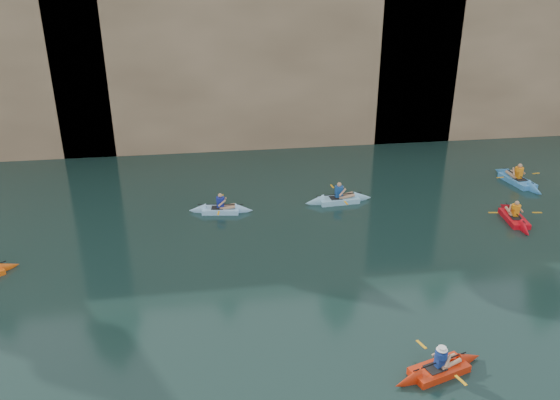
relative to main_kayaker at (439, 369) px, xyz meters
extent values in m
cube|color=tan|center=(-4.35, 29.33, 5.85)|extent=(70.00, 16.00, 12.00)
cube|color=tan|center=(-2.35, 21.93, 5.55)|extent=(24.00, 2.40, 11.40)
cube|color=black|center=(-8.35, 21.28, 1.45)|extent=(3.50, 1.00, 3.20)
cube|color=black|center=(5.65, 21.28, 2.10)|extent=(5.00, 1.00, 4.50)
cube|color=red|center=(0.00, 0.00, -0.02)|extent=(2.43, 1.36, 0.26)
cone|color=red|center=(1.05, 0.31, -0.02)|extent=(0.98, 0.90, 0.69)
cone|color=red|center=(-1.05, -0.31, -0.02)|extent=(0.98, 0.90, 0.69)
cube|color=black|center=(-0.14, -0.04, 0.09)|extent=(0.65, 0.57, 0.04)
cube|color=navy|center=(0.00, 0.00, 0.34)|extent=(0.34, 0.27, 0.44)
sphere|color=tan|center=(0.00, 0.00, 0.66)|extent=(0.19, 0.19, 0.19)
cylinder|color=black|center=(0.00, 0.00, 0.26)|extent=(1.78, 0.56, 0.04)
cube|color=#EAA113|center=(-0.24, 0.79, 0.26)|extent=(0.20, 0.43, 0.02)
cube|color=#EAA113|center=(0.24, -0.79, 0.26)|extent=(0.20, 0.43, 0.02)
cylinder|color=white|center=(0.00, 0.00, 0.69)|extent=(0.32, 0.32, 0.09)
cone|color=#F95D0F|center=(-13.73, 7.82, -0.03)|extent=(0.97, 0.94, 0.63)
cube|color=#98D1FF|center=(-5.56, 11.79, -0.02)|extent=(2.38, 1.06, 0.26)
cone|color=#98D1FF|center=(-4.49, 11.64, -0.02)|extent=(0.90, 0.82, 0.71)
cone|color=#98D1FF|center=(-6.63, 11.94, -0.02)|extent=(0.90, 0.82, 0.71)
cube|color=black|center=(-5.71, 11.81, 0.08)|extent=(0.61, 0.52, 0.04)
cube|color=navy|center=(-5.56, 11.79, 0.36)|extent=(0.35, 0.25, 0.48)
sphere|color=tan|center=(-5.56, 11.79, 0.70)|extent=(0.20, 0.20, 0.20)
cylinder|color=black|center=(-5.56, 11.79, 0.25)|extent=(2.09, 0.33, 0.04)
cube|color=#EAA113|center=(-5.42, 12.73, 0.25)|extent=(0.14, 0.43, 0.02)
cube|color=#EAA113|center=(-5.69, 10.85, 0.25)|extent=(0.14, 0.43, 0.02)
cube|color=red|center=(7.43, 8.93, -0.02)|extent=(1.12, 2.62, 0.27)
cone|color=red|center=(7.60, 10.11, -0.02)|extent=(0.85, 0.99, 0.73)
cone|color=red|center=(7.25, 7.75, -0.02)|extent=(0.85, 0.99, 0.73)
cube|color=black|center=(7.41, 8.78, 0.09)|extent=(0.53, 0.61, 0.04)
cube|color=orange|center=(7.43, 8.93, 0.37)|extent=(0.26, 0.36, 0.49)
sphere|color=tan|center=(7.43, 8.93, 0.72)|extent=(0.21, 0.21, 0.21)
cylinder|color=black|center=(7.43, 8.93, 0.26)|extent=(0.35, 2.14, 0.04)
cube|color=#EAA113|center=(6.46, 9.07, 0.26)|extent=(0.43, 0.14, 0.02)
cube|color=#EAA113|center=(8.40, 8.78, 0.26)|extent=(0.43, 0.14, 0.02)
cube|color=#8CCBEA|center=(0.13, 12.10, -0.01)|extent=(2.66, 1.01, 0.28)
cone|color=#8CCBEA|center=(1.36, 12.19, -0.01)|extent=(0.98, 0.84, 0.78)
cone|color=#8CCBEA|center=(-1.09, 12.00, -0.01)|extent=(0.98, 0.84, 0.78)
cube|color=black|center=(-0.01, 12.09, 0.11)|extent=(0.59, 0.53, 0.04)
cube|color=#1A478F|center=(0.13, 12.10, 0.41)|extent=(0.37, 0.25, 0.52)
sphere|color=tan|center=(0.13, 12.10, 0.78)|extent=(0.22, 0.22, 0.22)
cylinder|color=black|center=(0.13, 12.10, 0.28)|extent=(2.29, 0.21, 0.04)
cube|color=#EAA113|center=(0.05, 13.14, 0.28)|extent=(0.11, 0.42, 0.02)
cube|color=#EAA113|center=(0.22, 11.05, 0.28)|extent=(0.11, 0.42, 0.02)
cube|color=#4193DE|center=(10.05, 13.17, 0.00)|extent=(1.20, 2.99, 0.30)
cone|color=#4193DE|center=(9.88, 14.52, 0.00)|extent=(0.93, 1.12, 0.81)
cone|color=#4193DE|center=(10.22, 11.81, 0.00)|extent=(0.93, 1.12, 0.81)
cube|color=black|center=(10.07, 13.02, 0.12)|extent=(0.57, 0.61, 0.04)
cube|color=orange|center=(10.05, 13.17, 0.43)|extent=(0.28, 0.39, 0.54)
sphere|color=tan|center=(10.05, 13.17, 0.82)|extent=(0.23, 0.23, 0.23)
cylinder|color=black|center=(10.05, 13.17, 0.29)|extent=(0.34, 2.38, 0.04)
cube|color=#EAA113|center=(8.97, 13.03, 0.29)|extent=(0.43, 0.13, 0.02)
cube|color=#EAA113|center=(11.14, 13.30, 0.29)|extent=(0.43, 0.13, 0.02)
camera|label=1|loc=(-6.23, -11.38, 10.48)|focal=35.00mm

